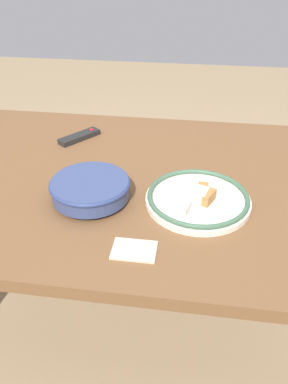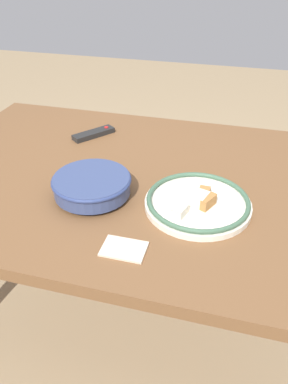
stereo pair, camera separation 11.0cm
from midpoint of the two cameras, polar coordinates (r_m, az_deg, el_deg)
ground_plane at (r=1.71m, az=-3.06°, el=-18.11°), size 8.00×8.00×0.00m
dining_table at (r=1.27m, az=-3.91°, el=-0.31°), size 1.52×0.98×0.70m
noodle_bowl at (r=1.12m, az=-10.97°, el=0.48°), size 0.24×0.24×0.07m
food_plate at (r=1.10m, az=5.41°, el=-1.10°), size 0.31×0.31×0.05m
tv_remote at (r=1.51m, az=-11.90°, el=8.20°), size 0.14×0.16×0.02m
folded_napkin at (r=0.95m, az=-4.86°, el=-8.95°), size 0.11×0.08×0.01m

